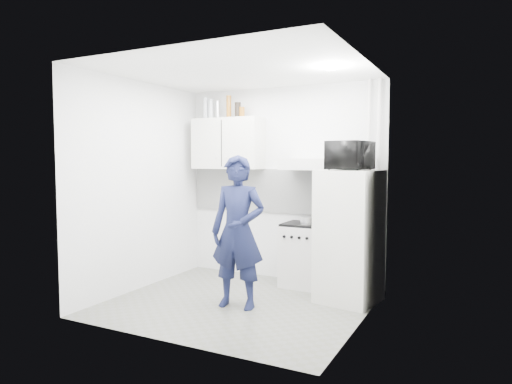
% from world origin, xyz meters
% --- Properties ---
extents(floor, '(2.80, 2.80, 0.00)m').
position_xyz_m(floor, '(0.00, 0.00, 0.00)').
color(floor, '#58584B').
rests_on(floor, ground).
extents(ceiling, '(2.80, 2.80, 0.00)m').
position_xyz_m(ceiling, '(0.00, 0.00, 2.60)').
color(ceiling, white).
rests_on(ceiling, wall_back).
extents(wall_back, '(2.80, 0.00, 2.80)m').
position_xyz_m(wall_back, '(0.00, 1.25, 1.30)').
color(wall_back, silver).
rests_on(wall_back, floor).
extents(wall_left, '(0.00, 2.60, 2.60)m').
position_xyz_m(wall_left, '(-1.40, 0.00, 1.30)').
color(wall_left, silver).
rests_on(wall_left, floor).
extents(wall_right, '(0.00, 2.60, 2.60)m').
position_xyz_m(wall_right, '(1.40, 0.00, 1.30)').
color(wall_right, silver).
rests_on(wall_right, floor).
extents(person, '(0.66, 0.48, 1.68)m').
position_xyz_m(person, '(0.06, -0.11, 0.84)').
color(person, '#121634').
rests_on(person, floor).
extents(stove, '(0.49, 0.49, 0.79)m').
position_xyz_m(stove, '(0.40, 1.00, 0.39)').
color(stove, silver).
rests_on(stove, floor).
extents(fridge, '(0.72, 0.72, 1.51)m').
position_xyz_m(fridge, '(1.10, 0.64, 0.75)').
color(fridge, silver).
rests_on(fridge, floor).
extents(stove_top, '(0.47, 0.47, 0.03)m').
position_xyz_m(stove_top, '(0.40, 1.00, 0.80)').
color(stove_top, black).
rests_on(stove_top, stove).
extents(saucepan, '(0.16, 0.16, 0.09)m').
position_xyz_m(saucepan, '(0.47, 0.93, 0.86)').
color(saucepan, silver).
rests_on(saucepan, stove_top).
extents(microwave, '(0.61, 0.44, 0.32)m').
position_xyz_m(microwave, '(1.10, 0.64, 1.67)').
color(microwave, black).
rests_on(microwave, fridge).
extents(bottle_a, '(0.07, 0.07, 0.31)m').
position_xyz_m(bottle_a, '(-1.12, 1.07, 2.35)').
color(bottle_a, '#B2B7BC').
rests_on(bottle_a, upper_cabinet).
extents(bottle_b, '(0.07, 0.07, 0.28)m').
position_xyz_m(bottle_b, '(-1.03, 1.07, 2.34)').
color(bottle_b, '#B2B7BC').
rests_on(bottle_b, upper_cabinet).
extents(bottle_c, '(0.06, 0.06, 0.25)m').
position_xyz_m(bottle_c, '(-0.92, 1.07, 2.32)').
color(bottle_c, silver).
rests_on(bottle_c, upper_cabinet).
extents(bottle_d, '(0.07, 0.07, 0.31)m').
position_xyz_m(bottle_d, '(-0.74, 1.07, 2.35)').
color(bottle_d, brown).
rests_on(bottle_d, upper_cabinet).
extents(canister_a, '(0.08, 0.08, 0.21)m').
position_xyz_m(canister_a, '(-0.59, 1.07, 2.30)').
color(canister_a, black).
rests_on(canister_a, upper_cabinet).
extents(canister_b, '(0.07, 0.07, 0.14)m').
position_xyz_m(canister_b, '(-0.53, 1.07, 2.27)').
color(canister_b, brown).
rests_on(canister_b, upper_cabinet).
extents(upper_cabinet, '(1.00, 0.35, 0.70)m').
position_xyz_m(upper_cabinet, '(-0.75, 1.07, 1.85)').
color(upper_cabinet, silver).
rests_on(upper_cabinet, wall_back).
extents(range_hood, '(0.60, 0.50, 0.14)m').
position_xyz_m(range_hood, '(0.45, 1.00, 1.57)').
color(range_hood, silver).
rests_on(range_hood, wall_back).
extents(backsplash, '(2.74, 0.03, 0.60)m').
position_xyz_m(backsplash, '(0.00, 1.24, 1.20)').
color(backsplash, white).
rests_on(backsplash, wall_back).
extents(pipe_a, '(0.05, 0.05, 2.60)m').
position_xyz_m(pipe_a, '(1.30, 1.17, 1.30)').
color(pipe_a, silver).
rests_on(pipe_a, floor).
extents(pipe_b, '(0.04, 0.04, 2.60)m').
position_xyz_m(pipe_b, '(1.18, 1.17, 1.30)').
color(pipe_b, silver).
rests_on(pipe_b, floor).
extents(ceiling_spot_fixture, '(0.10, 0.10, 0.02)m').
position_xyz_m(ceiling_spot_fixture, '(1.00, 0.20, 2.57)').
color(ceiling_spot_fixture, white).
rests_on(ceiling_spot_fixture, ceiling).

